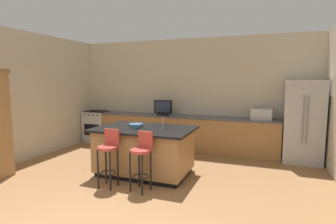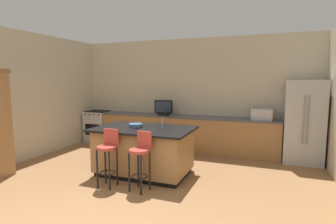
# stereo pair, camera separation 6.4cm
# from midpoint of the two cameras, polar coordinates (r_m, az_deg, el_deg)

# --- Properties ---
(wall_back) EXTENTS (6.95, 0.12, 2.97)m
(wall_back) POSITION_cam_midpoint_polar(r_m,az_deg,el_deg) (7.40, 5.25, 3.88)
(wall_back) COLOR beige
(wall_back) RESTS_ON ground_plane
(wall_left) EXTENTS (0.12, 5.41, 2.97)m
(wall_left) POSITION_cam_midpoint_polar(r_m,az_deg,el_deg) (7.03, -27.88, 2.95)
(wall_left) COLOR beige
(wall_left) RESTS_ON ground_plane
(counter_back) EXTENTS (4.78, 0.62, 0.92)m
(counter_back) POSITION_cam_midpoint_polar(r_m,az_deg,el_deg) (7.18, 3.92, -4.47)
(counter_back) COLOR #9E7042
(counter_back) RESTS_ON ground_plane
(kitchen_island) EXTENTS (1.92, 1.24, 0.93)m
(kitchen_island) POSITION_cam_midpoint_polar(r_m,az_deg,el_deg) (5.39, -4.81, -8.13)
(kitchen_island) COLOR black
(kitchen_island) RESTS_ON ground_plane
(refrigerator) EXTENTS (0.82, 0.77, 1.87)m
(refrigerator) POSITION_cam_midpoint_polar(r_m,az_deg,el_deg) (6.77, 27.14, -1.83)
(refrigerator) COLOR #B7BABF
(refrigerator) RESTS_ON ground_plane
(range_oven) EXTENTS (0.71, 0.63, 0.94)m
(range_oven) POSITION_cam_midpoint_polar(r_m,az_deg,el_deg) (8.40, -14.36, -2.95)
(range_oven) COLOR #B7BABF
(range_oven) RESTS_ON ground_plane
(microwave) EXTENTS (0.48, 0.36, 0.27)m
(microwave) POSITION_cam_midpoint_polar(r_m,az_deg,el_deg) (6.78, 19.58, -0.48)
(microwave) COLOR #B7BABF
(microwave) RESTS_ON counter_back
(tv_monitor) EXTENTS (0.51, 0.16, 0.41)m
(tv_monitor) POSITION_cam_midpoint_polar(r_m,az_deg,el_deg) (7.23, -0.73, 0.81)
(tv_monitor) COLOR black
(tv_monitor) RESTS_ON counter_back
(sink_faucet_back) EXTENTS (0.02, 0.02, 0.24)m
(sink_faucet_back) POSITION_cam_midpoint_polar(r_m,az_deg,el_deg) (7.24, 2.69, 0.27)
(sink_faucet_back) COLOR #B2B2B7
(sink_faucet_back) RESTS_ON counter_back
(sink_faucet_island) EXTENTS (0.02, 0.02, 0.22)m
(sink_faucet_island) POSITION_cam_midpoint_polar(r_m,az_deg,el_deg) (5.11, -0.88, -2.45)
(sink_faucet_island) COLOR #B2B2B7
(sink_faucet_island) RESTS_ON kitchen_island
(bar_stool_left) EXTENTS (0.34, 0.34, 1.01)m
(bar_stool_left) POSITION_cam_midpoint_polar(r_m,az_deg,el_deg) (4.84, -12.29, -8.40)
(bar_stool_left) COLOR #B23D33
(bar_stool_left) RESTS_ON ground_plane
(bar_stool_right) EXTENTS (0.34, 0.36, 1.00)m
(bar_stool_right) POSITION_cam_midpoint_polar(r_m,az_deg,el_deg) (4.58, -5.46, -9.23)
(bar_stool_right) COLOR #B23D33
(bar_stool_right) RESTS_ON ground_plane
(fruit_bowl) EXTENTS (0.27, 0.27, 0.07)m
(fruit_bowl) POSITION_cam_midpoint_polar(r_m,az_deg,el_deg) (5.40, -6.58, -2.82)
(fruit_bowl) COLOR #3F668C
(fruit_bowl) RESTS_ON kitchen_island
(cell_phone) EXTENTS (0.08, 0.15, 0.01)m
(cell_phone) POSITION_cam_midpoint_polar(r_m,az_deg,el_deg) (5.22, -6.17, -3.47)
(cell_phone) COLOR black
(cell_phone) RESTS_ON kitchen_island
(tv_remote) EXTENTS (0.10, 0.18, 0.02)m
(tv_remote) POSITION_cam_midpoint_polar(r_m,az_deg,el_deg) (5.39, -5.31, -3.07)
(tv_remote) COLOR black
(tv_remote) RESTS_ON kitchen_island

